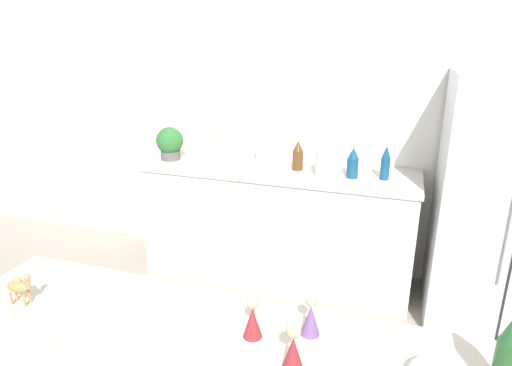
{
  "coord_description": "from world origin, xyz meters",
  "views": [
    {
      "loc": [
        0.61,
        -0.84,
        1.97
      ],
      "look_at": [
        -0.12,
        1.41,
        1.15
      ],
      "focal_mm": 32.0,
      "sensor_mm": 36.0,
      "label": 1
    }
  ],
  "objects_px": {
    "refrigerator": "(508,205)",
    "wise_man_figurine_purple": "(311,317)",
    "back_bottle_0": "(353,163)",
    "camel_figurine": "(19,286)",
    "wise_man_figurine_blue": "(253,320)",
    "back_bottle_1": "(215,150)",
    "wise_man_figurine_crimson": "(293,351)",
    "wine_bottle": "(509,355)",
    "back_bottle_5": "(320,158)",
    "paper_towel_roll": "(195,147)",
    "potted_plant": "(170,143)",
    "back_bottle_2": "(298,156)",
    "back_bottle_3": "(260,145)",
    "back_bottle_4": "(385,163)"
  },
  "relations": [
    {
      "from": "refrigerator",
      "to": "wise_man_figurine_purple",
      "type": "relative_size",
      "value": 10.7
    },
    {
      "from": "refrigerator",
      "to": "back_bottle_0",
      "type": "height_order",
      "value": "refrigerator"
    },
    {
      "from": "camel_figurine",
      "to": "wise_man_figurine_blue",
      "type": "bearing_deg",
      "value": 5.71
    },
    {
      "from": "back_bottle_1",
      "to": "camel_figurine",
      "type": "distance_m",
      "value": 1.99
    },
    {
      "from": "back_bottle_1",
      "to": "wise_man_figurine_crimson",
      "type": "distance_m",
      "value": 2.31
    },
    {
      "from": "refrigerator",
      "to": "wine_bottle",
      "type": "height_order",
      "value": "refrigerator"
    },
    {
      "from": "back_bottle_5",
      "to": "wise_man_figurine_blue",
      "type": "distance_m",
      "value": 1.88
    },
    {
      "from": "paper_towel_roll",
      "to": "refrigerator",
      "type": "bearing_deg",
      "value": 0.01
    },
    {
      "from": "potted_plant",
      "to": "back_bottle_0",
      "type": "distance_m",
      "value": 1.47
    },
    {
      "from": "back_bottle_2",
      "to": "wise_man_figurine_purple",
      "type": "distance_m",
      "value": 1.96
    },
    {
      "from": "back_bottle_5",
      "to": "wine_bottle",
      "type": "height_order",
      "value": "wine_bottle"
    },
    {
      "from": "camel_figurine",
      "to": "back_bottle_5",
      "type": "bearing_deg",
      "value": 67.7
    },
    {
      "from": "back_bottle_3",
      "to": "wise_man_figurine_blue",
      "type": "bearing_deg",
      "value": -73.04
    },
    {
      "from": "potted_plant",
      "to": "back_bottle_4",
      "type": "relative_size",
      "value": 1.04
    },
    {
      "from": "potted_plant",
      "to": "wine_bottle",
      "type": "height_order",
      "value": "wine_bottle"
    },
    {
      "from": "back_bottle_4",
      "to": "potted_plant",
      "type": "bearing_deg",
      "value": -179.53
    },
    {
      "from": "potted_plant",
      "to": "wine_bottle",
      "type": "bearing_deg",
      "value": -42.34
    },
    {
      "from": "refrigerator",
      "to": "camel_figurine",
      "type": "relative_size",
      "value": 12.46
    },
    {
      "from": "back_bottle_3",
      "to": "paper_towel_roll",
      "type": "bearing_deg",
      "value": -163.94
    },
    {
      "from": "wine_bottle",
      "to": "wise_man_figurine_purple",
      "type": "relative_size",
      "value": 1.85
    },
    {
      "from": "back_bottle_3",
      "to": "wise_man_figurine_blue",
      "type": "xyz_separation_m",
      "value": [
        0.62,
        -2.04,
        -0.08
      ]
    },
    {
      "from": "back_bottle_3",
      "to": "back_bottle_5",
      "type": "height_order",
      "value": "back_bottle_3"
    },
    {
      "from": "paper_towel_roll",
      "to": "back_bottle_1",
      "type": "relative_size",
      "value": 1.08
    },
    {
      "from": "back_bottle_2",
      "to": "back_bottle_5",
      "type": "distance_m",
      "value": 0.21
    },
    {
      "from": "back_bottle_3",
      "to": "wise_man_figurine_purple",
      "type": "xyz_separation_m",
      "value": [
        0.81,
        -1.96,
        -0.08
      ]
    },
    {
      "from": "wise_man_figurine_blue",
      "to": "wise_man_figurine_crimson",
      "type": "bearing_deg",
      "value": -34.8
    },
    {
      "from": "wise_man_figurine_crimson",
      "to": "wine_bottle",
      "type": "bearing_deg",
      "value": 9.19
    },
    {
      "from": "back_bottle_0",
      "to": "back_bottle_3",
      "type": "height_order",
      "value": "back_bottle_3"
    },
    {
      "from": "potted_plant",
      "to": "wise_man_figurine_blue",
      "type": "xyz_separation_m",
      "value": [
        1.35,
        -1.93,
        -0.07
      ]
    },
    {
      "from": "paper_towel_roll",
      "to": "wine_bottle",
      "type": "xyz_separation_m",
      "value": [
        1.9,
        -1.92,
        0.01
      ]
    },
    {
      "from": "back_bottle_4",
      "to": "camel_figurine",
      "type": "height_order",
      "value": "back_bottle_4"
    },
    {
      "from": "back_bottle_5",
      "to": "wise_man_figurine_crimson",
      "type": "distance_m",
      "value": 2.02
    },
    {
      "from": "back_bottle_1",
      "to": "wise_man_figurine_crimson",
      "type": "relative_size",
      "value": 1.4
    },
    {
      "from": "refrigerator",
      "to": "back_bottle_2",
      "type": "bearing_deg",
      "value": 176.9
    },
    {
      "from": "refrigerator",
      "to": "back_bottle_1",
      "type": "height_order",
      "value": "refrigerator"
    },
    {
      "from": "potted_plant",
      "to": "wise_man_figurine_crimson",
      "type": "xyz_separation_m",
      "value": [
        1.53,
        -2.05,
        -0.06
      ]
    },
    {
      "from": "paper_towel_roll",
      "to": "back_bottle_3",
      "type": "bearing_deg",
      "value": 16.06
    },
    {
      "from": "paper_towel_roll",
      "to": "back_bottle_0",
      "type": "relative_size",
      "value": 1.13
    },
    {
      "from": "back_bottle_0",
      "to": "back_bottle_4",
      "type": "xyz_separation_m",
      "value": [
        0.22,
        0.03,
        0.01
      ]
    },
    {
      "from": "back_bottle_1",
      "to": "wise_man_figurine_purple",
      "type": "bearing_deg",
      "value": -58.01
    },
    {
      "from": "refrigerator",
      "to": "wise_man_figurine_purple",
      "type": "xyz_separation_m",
      "value": [
        -0.95,
        -1.82,
        0.15
      ]
    },
    {
      "from": "back_bottle_1",
      "to": "wise_man_figurine_purple",
      "type": "relative_size",
      "value": 1.53
    },
    {
      "from": "wise_man_figurine_blue",
      "to": "wise_man_figurine_purple",
      "type": "bearing_deg",
      "value": 22.06
    },
    {
      "from": "paper_towel_roll",
      "to": "wise_man_figurine_blue",
      "type": "relative_size",
      "value": 1.64
    },
    {
      "from": "potted_plant",
      "to": "wise_man_figurine_crimson",
      "type": "relative_size",
      "value": 1.53
    },
    {
      "from": "paper_towel_roll",
      "to": "wise_man_figurine_purple",
      "type": "distance_m",
      "value": 2.24
    },
    {
      "from": "wise_man_figurine_blue",
      "to": "wine_bottle",
      "type": "bearing_deg",
      "value": -1.6
    },
    {
      "from": "wise_man_figurine_purple",
      "to": "wise_man_figurine_crimson",
      "type": "bearing_deg",
      "value": -94.43
    },
    {
      "from": "back_bottle_0",
      "to": "back_bottle_2",
      "type": "distance_m",
      "value": 0.42
    },
    {
      "from": "wine_bottle",
      "to": "wise_man_figurine_crimson",
      "type": "distance_m",
      "value": 0.62
    }
  ]
}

